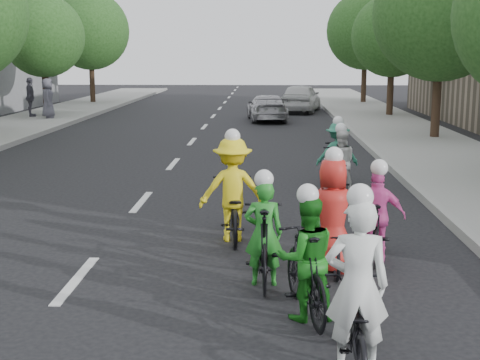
# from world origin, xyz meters

# --- Properties ---
(ground) EXTENTS (120.00, 120.00, 0.00)m
(ground) POSITION_xyz_m (0.00, 0.00, 0.00)
(ground) COLOR black
(ground) RESTS_ON ground
(sidewalk_right) EXTENTS (4.00, 80.00, 0.15)m
(sidewalk_right) POSITION_xyz_m (8.00, 10.00, 0.07)
(sidewalk_right) COLOR gray
(sidewalk_right) RESTS_ON ground
(curb_right) EXTENTS (0.18, 80.00, 0.18)m
(curb_right) POSITION_xyz_m (6.05, 10.00, 0.09)
(curb_right) COLOR #999993
(curb_right) RESTS_ON ground
(tree_l_4) EXTENTS (4.00, 4.00, 5.97)m
(tree_l_4) POSITION_xyz_m (-8.20, 24.00, 3.96)
(tree_l_4) COLOR black
(tree_l_4) RESTS_ON ground
(tree_l_5) EXTENTS (4.80, 4.80, 6.93)m
(tree_l_5) POSITION_xyz_m (-8.20, 33.00, 4.52)
(tree_l_5) COLOR black
(tree_l_5) RESTS_ON ground
(tree_r_1) EXTENTS (4.80, 4.80, 6.93)m
(tree_r_1) POSITION_xyz_m (8.80, 15.60, 4.52)
(tree_r_1) COLOR black
(tree_r_1) RESTS_ON ground
(tree_r_2) EXTENTS (4.00, 4.00, 5.97)m
(tree_r_2) POSITION_xyz_m (8.80, 24.60, 3.96)
(tree_r_2) COLOR black
(tree_r_2) RESTS_ON ground
(tree_r_3) EXTENTS (4.80, 4.80, 6.93)m
(tree_r_3) POSITION_xyz_m (8.80, 33.60, 4.52)
(tree_r_3) COLOR black
(tree_r_3) RESTS_ON ground
(cyclist_0) EXTENTS (0.64, 1.58, 1.89)m
(cyclist_0) POSITION_xyz_m (3.54, -2.48, 0.61)
(cyclist_0) COLOR black
(cyclist_0) RESTS_ON ground
(cyclist_1) EXTENTS (0.84, 1.84, 1.64)m
(cyclist_1) POSITION_xyz_m (3.12, -1.19, 0.63)
(cyclist_1) COLOR black
(cyclist_1) RESTS_ON ground
(cyclist_2) EXTENTS (1.18, 1.96, 1.90)m
(cyclist_2) POSITION_xyz_m (2.09, 2.18, 0.70)
(cyclist_2) COLOR black
(cyclist_2) RESTS_ON ground
(cyclist_3) EXTENTS (0.88, 1.58, 1.58)m
(cyclist_3) POSITION_xyz_m (4.33, 1.08, 0.58)
(cyclist_3) COLOR black
(cyclist_3) RESTS_ON ground
(cyclist_4) EXTENTS (0.84, 1.53, 1.83)m
(cyclist_4) POSITION_xyz_m (3.60, 0.53, 0.65)
(cyclist_4) COLOR black
(cyclist_4) RESTS_ON ground
(cyclist_5) EXTENTS (0.57, 1.85, 1.60)m
(cyclist_5) POSITION_xyz_m (2.62, 0.01, 0.60)
(cyclist_5) COLOR black
(cyclist_5) RESTS_ON ground
(cyclist_6) EXTENTS (0.72, 1.92, 1.61)m
(cyclist_6) POSITION_xyz_m (4.31, 6.04, 0.58)
(cyclist_6) COLOR black
(cyclist_6) RESTS_ON ground
(cyclist_7) EXTENTS (0.99, 1.75, 1.67)m
(cyclist_7) POSITION_xyz_m (4.35, 7.03, 0.65)
(cyclist_7) COLOR black
(cyclist_7) RESTS_ON ground
(follow_car_lead) EXTENTS (2.10, 4.36, 1.22)m
(follow_car_lead) POSITION_xyz_m (2.71, 22.75, 0.61)
(follow_car_lead) COLOR #A4A3A8
(follow_car_lead) RESTS_ON ground
(follow_car_trail) EXTENTS (2.64, 4.80, 1.55)m
(follow_car_trail) POSITION_xyz_m (4.57, 27.66, 0.77)
(follow_car_trail) COLOR silver
(follow_car_trail) RESTS_ON ground
(spectator_1) EXTENTS (0.79, 1.18, 1.86)m
(spectator_1) POSITION_xyz_m (-8.62, 22.95, 1.08)
(spectator_1) COLOR #4C4B57
(spectator_1) RESTS_ON sidewalk_left
(spectator_2) EXTENTS (0.79, 1.02, 1.85)m
(spectator_2) POSITION_xyz_m (-7.55, 22.23, 1.07)
(spectator_2) COLOR #555361
(spectator_2) RESTS_ON sidewalk_left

